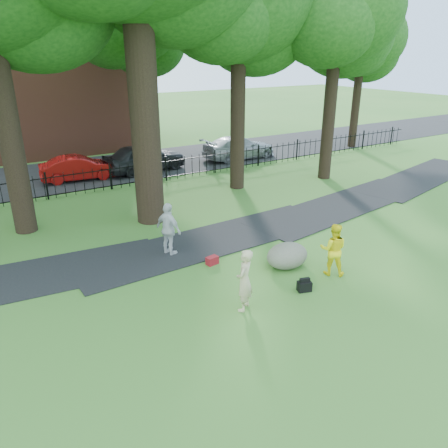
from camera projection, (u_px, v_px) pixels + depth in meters
ground at (250, 297)px, 12.26m from camera, size 120.00×120.00×0.00m
footpath at (211, 241)px, 15.82m from camera, size 36.07×3.85×0.03m
street at (89, 172)px, 24.87m from camera, size 80.00×7.00×0.02m
iron_fence at (111, 178)px, 21.50m from camera, size 44.00×0.04×1.20m
tree_row at (136, 0)px, 16.12m from camera, size 26.82×7.96×12.42m
woman at (244, 280)px, 11.36m from camera, size 0.75×0.71×1.73m
man at (333, 249)px, 13.22m from camera, size 1.01×1.01×1.65m
pedestrian at (169, 229)px, 14.46m from camera, size 0.76×1.16×1.83m
boulder at (287, 254)px, 13.87m from camera, size 1.73×1.56×0.83m
backpack at (304, 286)px, 12.50m from camera, size 0.45×0.35×0.29m
red_bag at (212, 260)px, 14.07m from camera, size 0.42×0.30×0.26m
red_sedan at (79, 168)px, 23.07m from camera, size 4.08×1.83×1.30m
grey_car at (144, 158)px, 24.69m from camera, size 4.86×2.41×1.59m
silver_car at (239, 148)px, 27.66m from camera, size 4.86×2.01×1.41m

